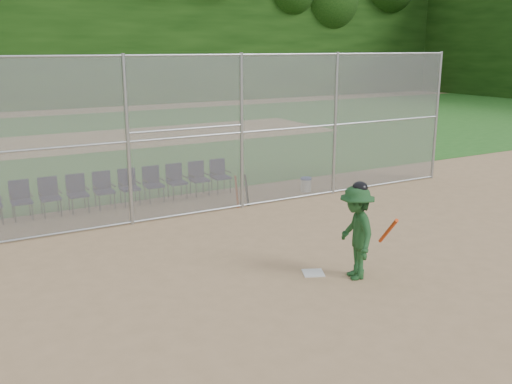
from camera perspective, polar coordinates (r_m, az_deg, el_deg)
ground at (r=10.65m, az=6.75°, el=-8.66°), size 100.00×100.00×0.00m
grass_strip at (r=26.83m, az=-16.69°, el=4.88°), size 100.00×100.00×0.00m
dirt_patch_far at (r=26.83m, az=-16.69°, el=4.88°), size 24.00×24.00×0.00m
backstop_fence at (r=14.28m, az=-5.00°, el=5.94°), size 16.09×0.09×4.00m
treeline at (r=28.49m, az=-18.49°, el=16.38°), size 81.00×60.00×11.00m
home_plate at (r=10.89m, az=5.74°, el=-8.06°), size 0.51×0.51×0.02m
batter_at_plate at (r=10.52m, az=9.98°, el=-3.95°), size 1.02×1.36×1.83m
water_cooler at (r=16.82m, az=5.01°, el=0.76°), size 0.32×0.32×0.41m
spare_bats at (r=15.16m, az=-1.44°, el=0.13°), size 0.36×0.25×0.85m
chair_1 at (r=15.09m, az=-22.41°, el=-0.81°), size 0.54×0.52×0.96m
chair_2 at (r=15.18m, az=-19.88°, el=-0.49°), size 0.54×0.52×0.96m
chair_3 at (r=15.30m, az=-17.38°, el=-0.18°), size 0.54×0.52×0.96m
chair_4 at (r=15.45m, az=-14.92°, el=0.13°), size 0.54×0.52×0.96m
chair_5 at (r=15.63m, az=-12.52°, el=0.44°), size 0.54×0.52×0.96m
chair_6 at (r=15.83m, az=-10.18°, el=0.74°), size 0.54×0.52×0.96m
chair_7 at (r=16.07m, az=-7.89°, el=1.02°), size 0.54×0.52×0.96m
chair_8 at (r=16.32m, az=-5.68°, el=1.30°), size 0.54×0.52×0.96m
chair_9 at (r=16.60m, az=-3.54°, el=1.57°), size 0.54×0.52×0.96m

